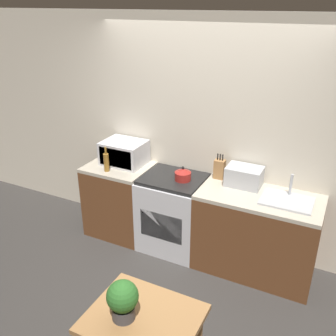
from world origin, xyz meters
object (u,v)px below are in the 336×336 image
toaster_oven (244,176)px  kettle (183,174)px  dining_table (144,331)px  stove_range (173,213)px  microwave (124,153)px  bottle (106,162)px

toaster_oven → kettle: bearing=-165.0°
dining_table → stove_range: bearing=109.7°
stove_range → kettle: size_ratio=5.03×
microwave → dining_table: 2.32m
stove_range → dining_table: bearing=-70.3°
kettle → dining_table: kettle is taller
bottle → dining_table: bearing=-48.8°
bottle → dining_table: size_ratio=0.38×
microwave → bottle: size_ratio=1.67×
stove_range → dining_table: size_ratio=1.17×
microwave → kettle: bearing=-7.0°
kettle → bottle: bottle is taller
bottle → toaster_oven: (1.50, 0.34, -0.01)m
kettle → dining_table: (0.51, -1.76, -0.33)m
kettle → bottle: bearing=-168.7°
stove_range → kettle: (0.12, -0.01, 0.52)m
bottle → dining_table: 2.14m
toaster_oven → dining_table: 1.97m
stove_range → dining_table: 1.89m
stove_range → microwave: 0.92m
bottle → toaster_oven: bearing=12.9°
microwave → toaster_oven: bearing=2.7°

